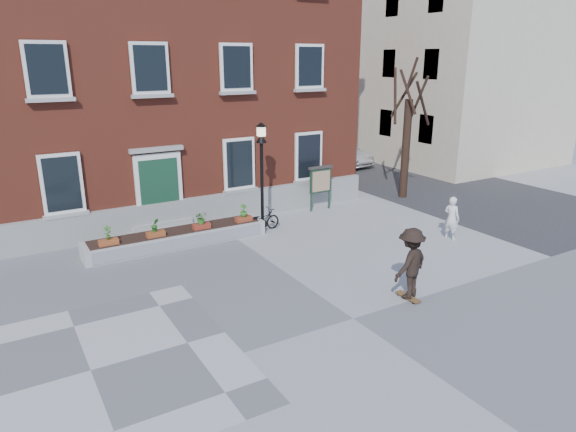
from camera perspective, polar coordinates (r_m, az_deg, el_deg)
ground at (r=12.99m, az=7.25°, el=-11.24°), size 100.00×100.00×0.00m
checker_patch at (r=11.74m, az=-21.08°, el=-15.73°), size 6.00×6.00×0.01m
bicycle at (r=18.86m, az=-3.02°, el=-0.50°), size 1.64×0.74×0.83m
parked_car at (r=30.76m, az=5.97°, el=6.92°), size 1.89×4.24×1.35m
bystander at (r=18.80m, az=17.72°, el=-0.23°), size 0.49×0.64×1.56m
brick_building at (r=23.46m, az=-18.78°, el=16.74°), size 18.40×10.85×12.60m
planter_assembly at (r=17.89m, az=-12.14°, el=-2.25°), size 6.20×1.12×1.15m
bare_tree at (r=23.64m, az=13.05°, el=8.63°), size 1.83×1.83×6.16m
side_street at (r=38.16m, az=11.15°, el=18.28°), size 15.20×36.00×14.50m
lamp_post at (r=18.89m, az=-2.95°, el=6.18°), size 0.40×0.40×3.93m
notice_board at (r=21.32m, az=3.63°, el=3.95°), size 1.10×0.16×1.87m
skateboarder at (r=13.80m, az=13.46°, el=-5.12°), size 1.37×1.00×1.98m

